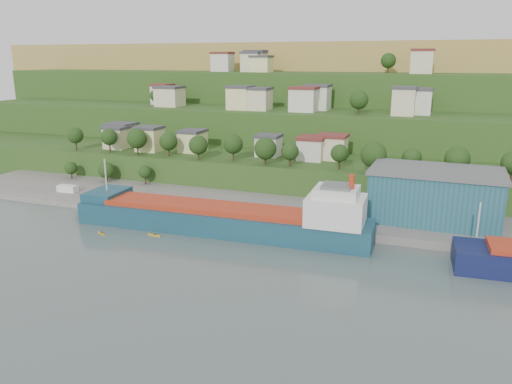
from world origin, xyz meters
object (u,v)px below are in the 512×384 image
at_px(cargo_ship_near, 229,220).
at_px(kayak_orange, 102,233).
at_px(caravan, 68,190).
at_px(warehouse, 435,195).

xyz_separation_m(cargo_ship_near, kayak_orange, (-28.12, -11.81, -2.78)).
height_order(cargo_ship_near, caravan, cargo_ship_near).
bearing_deg(cargo_ship_near, kayak_orange, -159.35).
distance_m(warehouse, kayak_orange, 81.28).
relative_size(warehouse, caravan, 5.24).
bearing_deg(kayak_orange, caravan, 166.35).
bearing_deg(warehouse, caravan, -173.06).
relative_size(warehouse, kayak_orange, 10.76).
distance_m(caravan, kayak_orange, 37.21).
bearing_deg(cargo_ship_near, warehouse, 22.54).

